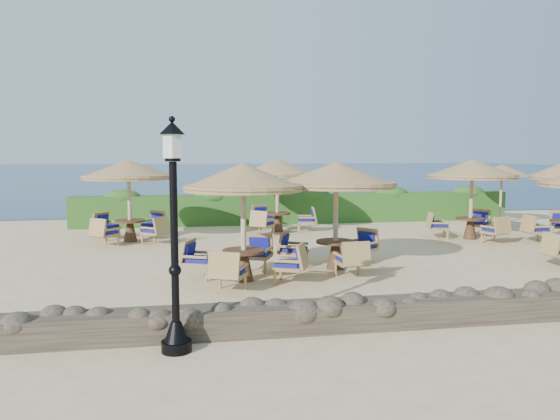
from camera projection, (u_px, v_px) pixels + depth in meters
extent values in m
plane|color=#D6BB88|center=(352.00, 255.00, 15.42)|extent=(120.00, 120.00, 0.00)
plane|color=#0B1E46|center=(214.00, 172.00, 83.97)|extent=(160.00, 160.00, 0.00)
cube|color=#224D18|center=(299.00, 208.00, 22.40)|extent=(18.00, 0.90, 1.20)
cube|color=brown|center=(462.00, 309.00, 9.32)|extent=(15.00, 0.65, 0.44)
cylinder|color=black|center=(177.00, 346.00, 7.92)|extent=(0.44, 0.44, 0.16)
cone|color=black|center=(176.00, 331.00, 7.89)|extent=(0.36, 0.36, 0.30)
cylinder|color=black|center=(175.00, 246.00, 7.76)|extent=(0.11, 0.11, 2.40)
cylinder|color=silver|center=(172.00, 145.00, 7.61)|extent=(0.30, 0.30, 0.36)
cone|color=black|center=(172.00, 128.00, 7.59)|extent=(0.40, 0.40, 0.18)
cylinder|color=tan|center=(501.00, 197.00, 21.74)|extent=(0.10, 0.10, 2.20)
cone|color=olive|center=(502.00, 170.00, 21.63)|extent=(2.30, 2.30, 0.45)
cylinder|color=tan|center=(244.00, 228.00, 12.18)|extent=(0.12, 0.12, 2.40)
cone|color=olive|center=(243.00, 175.00, 12.06)|extent=(2.67, 2.67, 0.55)
cylinder|color=olive|center=(243.00, 188.00, 12.09)|extent=(2.62, 2.62, 0.14)
cylinder|color=#4C301B|center=(244.00, 251.00, 12.23)|extent=(0.96, 0.96, 0.06)
cone|color=#4C301B|center=(244.00, 266.00, 12.27)|extent=(0.44, 0.44, 0.64)
cylinder|color=tan|center=(336.00, 221.00, 13.45)|extent=(0.12, 0.12, 2.40)
cone|color=olive|center=(336.00, 173.00, 13.33)|extent=(2.98, 2.98, 0.55)
cylinder|color=olive|center=(336.00, 185.00, 13.36)|extent=(2.92, 2.92, 0.14)
cylinder|color=#4C301B|center=(335.00, 242.00, 13.51)|extent=(0.96, 0.96, 0.06)
cone|color=#4C301B|center=(335.00, 256.00, 13.54)|extent=(0.44, 0.44, 0.64)
cylinder|color=tan|center=(129.00, 205.00, 17.61)|extent=(0.12, 0.12, 2.40)
cone|color=olive|center=(128.00, 168.00, 17.49)|extent=(2.97, 2.97, 0.55)
cylinder|color=olive|center=(129.00, 177.00, 17.51)|extent=(2.91, 2.91, 0.14)
cylinder|color=#4C301B|center=(130.00, 221.00, 17.66)|extent=(0.96, 0.96, 0.06)
cone|color=#4C301B|center=(130.00, 231.00, 17.70)|extent=(0.44, 0.44, 0.64)
cylinder|color=tan|center=(277.00, 199.00, 19.81)|extent=(0.12, 0.12, 2.40)
cone|color=olive|center=(277.00, 167.00, 19.68)|extent=(2.84, 2.84, 0.55)
cylinder|color=olive|center=(277.00, 174.00, 19.71)|extent=(2.78, 2.78, 0.14)
cylinder|color=#4C301B|center=(277.00, 213.00, 19.86)|extent=(0.96, 0.96, 0.06)
cone|color=#4C301B|center=(277.00, 223.00, 19.90)|extent=(0.44, 0.44, 0.64)
cylinder|color=tan|center=(471.00, 203.00, 18.16)|extent=(0.12, 0.12, 2.40)
cone|color=olive|center=(472.00, 168.00, 18.04)|extent=(2.93, 2.93, 0.55)
cylinder|color=olive|center=(472.00, 176.00, 18.07)|extent=(2.87, 2.87, 0.14)
cylinder|color=#4C301B|center=(471.00, 219.00, 18.22)|extent=(0.96, 0.96, 0.06)
cone|color=#4C301B|center=(470.00, 229.00, 18.25)|extent=(0.44, 0.44, 0.64)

